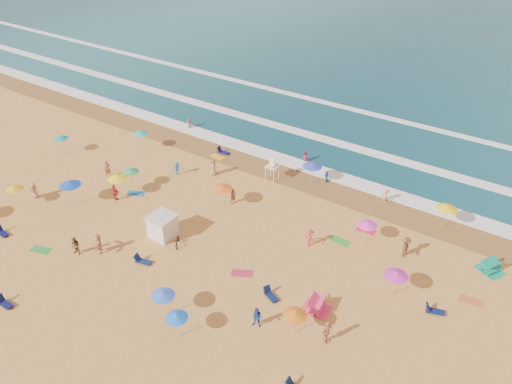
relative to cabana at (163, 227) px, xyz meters
The scene contains 13 objects.
ground 3.23m from the cabana, 57.41° to the left, with size 220.00×220.00×0.00m, color gold.
ocean 86.61m from the cabana, 88.91° to the left, with size 220.00×140.00×0.18m, color #0C4756.
wet_sand 15.21m from the cabana, 83.75° to the left, with size 220.00×220.00×0.00m, color olive.
surf_foam 23.98m from the cabana, 86.05° to the left, with size 200.00×18.70×0.05m.
cabana is the anchor object (origin of this frame).
cabana_roof 1.06m from the cabana, ahead, with size 2.20×2.20×0.12m, color silver.
bicycle 2.01m from the cabana, ahead, with size 0.57×1.63×0.86m, color black.
lifeguard_stand 13.82m from the cabana, 77.87° to the left, with size 1.20×1.20×2.10m, color white, non-canonical shape.
beach_umbrellas 4.04m from the cabana, 60.56° to the left, with size 52.67×25.63×0.74m.
loungers 8.16m from the cabana, 11.71° to the right, with size 43.99×28.61×0.34m.
towels 6.04m from the cabana, 13.25° to the left, with size 51.25×27.45×0.03m.
popup_tents 21.08m from the cabana, 15.26° to the left, with size 12.09×13.79×1.20m.
beachgoers 6.02m from the cabana, 58.28° to the left, with size 34.35×25.42×2.14m.
Camera 1 is at (24.70, -27.11, 27.59)m, focal length 35.00 mm.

